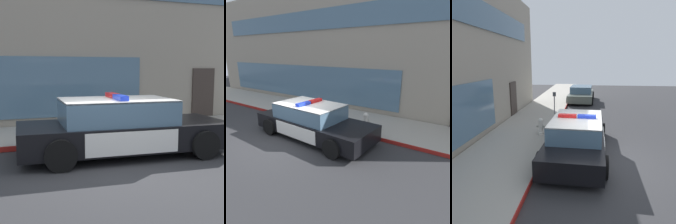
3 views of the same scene
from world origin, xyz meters
TOP-DOWN VIEW (x-y plane):
  - ground at (0.00, 0.00)m, footprint 48.00×48.00m
  - sidewalk at (0.00, 3.31)m, footprint 48.00×2.88m
  - curb_red_paint at (0.00, 1.86)m, footprint 28.80×0.04m
  - storefront_building at (-1.34, 10.34)m, footprint 23.65×11.17m
  - police_cruiser at (0.71, 0.72)m, footprint 5.14×2.27m
  - fire_hydrant at (2.26, 2.38)m, footprint 0.34×0.39m

SIDE VIEW (x-z plane):
  - ground at x=0.00m, z-range 0.00..0.00m
  - sidewalk at x=0.00m, z-range 0.00..0.15m
  - curb_red_paint at x=0.00m, z-range 0.01..0.14m
  - fire_hydrant at x=2.26m, z-range 0.14..0.86m
  - police_cruiser at x=0.71m, z-range -0.07..1.43m
  - storefront_building at x=-1.34m, z-range 0.00..7.15m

